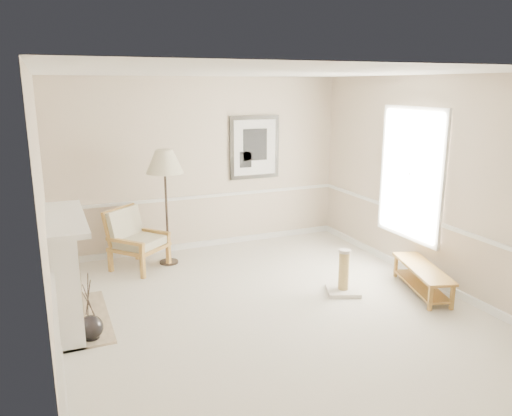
{
  "coord_description": "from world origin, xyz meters",
  "views": [
    {
      "loc": [
        -2.43,
        -5.31,
        2.77
      ],
      "look_at": [
        0.12,
        0.7,
        1.15
      ],
      "focal_mm": 35.0,
      "sensor_mm": 36.0,
      "label": 1
    }
  ],
  "objects": [
    {
      "name": "ground",
      "position": [
        0.0,
        0.0,
        0.0
      ],
      "size": [
        5.5,
        5.5,
        0.0
      ],
      "primitive_type": "plane",
      "color": "silver",
      "rests_on": "ground"
    },
    {
      "name": "room",
      "position": [
        0.14,
        0.08,
        1.87
      ],
      "size": [
        5.04,
        5.54,
        2.92
      ],
      "color": "beige",
      "rests_on": "ground"
    },
    {
      "name": "fireplace",
      "position": [
        -2.34,
        0.6,
        0.64
      ],
      "size": [
        0.64,
        1.64,
        1.31
      ],
      "color": "white",
      "rests_on": "ground"
    },
    {
      "name": "floor_vase",
      "position": [
        -2.15,
        0.03,
        0.15
      ],
      "size": [
        0.27,
        0.27,
        0.8
      ],
      "rotation": [
        0.0,
        0.0,
        0.19
      ],
      "color": "black",
      "rests_on": "ground"
    },
    {
      "name": "armchair",
      "position": [
        -1.3,
        2.17,
        0.5
      ],
      "size": [
        1.02,
        1.03,
        0.93
      ],
      "rotation": [
        0.0,
        0.0,
        0.7
      ],
      "color": "olive",
      "rests_on": "ground"
    },
    {
      "name": "floor_lamp",
      "position": [
        -0.78,
        2.15,
        1.58
      ],
      "size": [
        0.61,
        0.61,
        1.81
      ],
      "rotation": [
        0.0,
        0.0,
        -0.08
      ],
      "color": "black",
      "rests_on": "ground"
    },
    {
      "name": "bench",
      "position": [
        2.15,
        -0.33,
        0.24
      ],
      "size": [
        0.74,
        1.32,
        0.36
      ],
      "rotation": [
        0.0,
        0.0,
        -0.3
      ],
      "color": "olive",
      "rests_on": "ground"
    },
    {
      "name": "scratching_post",
      "position": [
        1.15,
        0.07,
        0.19
      ],
      "size": [
        0.57,
        0.57,
        0.62
      ],
      "rotation": [
        0.0,
        0.0,
        -0.39
      ],
      "color": "silver",
      "rests_on": "ground"
    }
  ]
}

